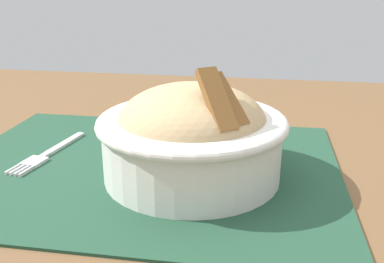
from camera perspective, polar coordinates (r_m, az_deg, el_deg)
table at (r=0.54m, az=-8.57°, el=-11.37°), size 1.21×0.97×0.77m
placemat at (r=0.50m, az=-6.36°, el=-4.60°), size 0.44×0.33×0.00m
bowl at (r=0.45m, az=0.03°, el=-0.29°), size 0.20×0.20×0.12m
fork at (r=0.55m, az=-18.43°, el=-2.80°), size 0.04×0.14×0.00m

